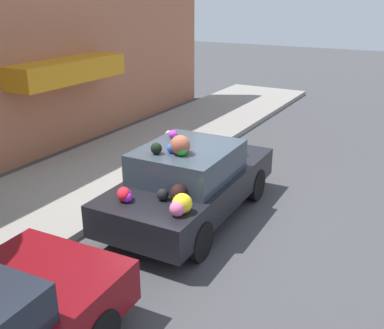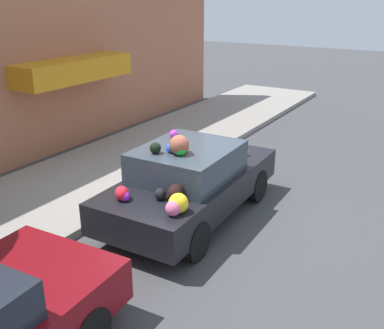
{
  "view_description": "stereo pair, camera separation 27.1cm",
  "coord_description": "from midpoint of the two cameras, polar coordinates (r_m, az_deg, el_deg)",
  "views": [
    {
      "loc": [
        -6.68,
        -3.93,
        3.96
      ],
      "look_at": [
        0.0,
        -0.17,
        1.05
      ],
      "focal_mm": 42.0,
      "sensor_mm": 36.0,
      "label": 1
    },
    {
      "loc": [
        -6.54,
        -4.16,
        3.96
      ],
      "look_at": [
        0.0,
        -0.17,
        1.05
      ],
      "focal_mm": 42.0,
      "sensor_mm": 36.0,
      "label": 2
    }
  ],
  "objects": [
    {
      "name": "fire_hydrant",
      "position": [
        11.12,
        -3.63,
        2.58
      ],
      "size": [
        0.2,
        0.2,
        0.7
      ],
      "color": "#B2B2B7",
      "rests_on": "sidewalk_curb"
    },
    {
      "name": "art_car",
      "position": [
        8.26,
        -1.1,
        -2.0
      ],
      "size": [
        4.11,
        1.87,
        1.77
      ],
      "rotation": [
        0.0,
        0.0,
        0.03
      ],
      "color": "black",
      "rests_on": "ground"
    },
    {
      "name": "ground_plane",
      "position": [
        8.7,
        -1.85,
        -6.3
      ],
      "size": [
        60.0,
        60.0,
        0.0
      ],
      "primitive_type": "plane",
      "color": "#424244"
    },
    {
      "name": "sidewalk_curb",
      "position": [
        10.21,
        -14.95,
        -2.33
      ],
      "size": [
        24.0,
        3.2,
        0.15
      ],
      "color": "gray",
      "rests_on": "ground"
    }
  ]
}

